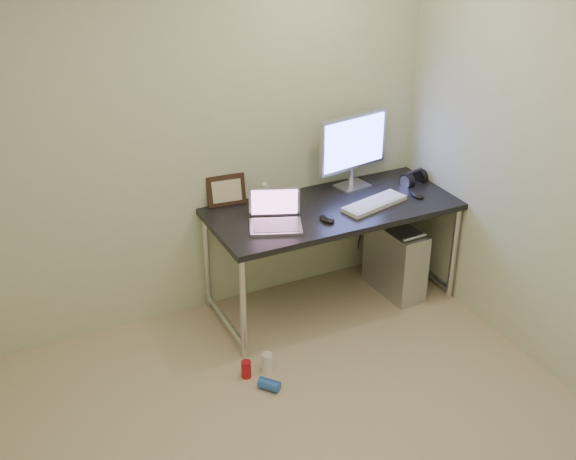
{
  "coord_description": "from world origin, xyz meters",
  "views": [
    {
      "loc": [
        -1.22,
        -2.36,
        2.8
      ],
      "look_at": [
        0.42,
        1.04,
        0.85
      ],
      "focal_mm": 45.0,
      "sensor_mm": 36.0,
      "label": 1
    }
  ],
  "objects": [
    {
      "name": "mouse_left",
      "position": [
        0.78,
        1.22,
        0.77
      ],
      "size": [
        0.1,
        0.13,
        0.04
      ],
      "primitive_type": "ellipsoid",
      "rotation": [
        0.0,
        0.0,
        0.16
      ],
      "color": "black",
      "rests_on": "desk"
    },
    {
      "name": "tower_computer",
      "position": [
        1.41,
        1.33,
        0.26
      ],
      "size": [
        0.24,
        0.5,
        0.54
      ],
      "rotation": [
        0.0,
        0.0,
        0.06
      ],
      "color": "silver",
      "rests_on": "ground"
    },
    {
      "name": "can_blue",
      "position": [
        0.14,
        0.71,
        0.03
      ],
      "size": [
        0.13,
        0.14,
        0.07
      ],
      "primitive_type": "cylinder",
      "rotation": [
        1.57,
        0.0,
        0.68
      ],
      "color": "blue",
      "rests_on": "ground"
    },
    {
      "name": "wall_back",
      "position": [
        0.0,
        1.75,
        1.25
      ],
      "size": [
        3.5,
        0.02,
        2.5
      ],
      "primitive_type": "cube",
      "color": "beige",
      "rests_on": "ground"
    },
    {
      "name": "desk",
      "position": [
        0.92,
        1.39,
        0.67
      ],
      "size": [
        1.66,
        0.73,
        0.75
      ],
      "color": "black",
      "rests_on": "ground"
    },
    {
      "name": "monitor",
      "position": [
        1.2,
        1.61,
        1.06
      ],
      "size": [
        0.56,
        0.2,
        0.52
      ],
      "rotation": [
        0.0,
        0.0,
        0.17
      ],
      "color": "silver",
      "rests_on": "desk"
    },
    {
      "name": "headphones",
      "position": [
        1.62,
        1.48,
        0.78
      ],
      "size": [
        0.2,
        0.12,
        0.12
      ],
      "rotation": [
        0.0,
        0.0,
        0.22
      ],
      "color": "black",
      "rests_on": "desk"
    },
    {
      "name": "can_white",
      "position": [
        0.2,
        0.88,
        0.06
      ],
      "size": [
        0.07,
        0.07,
        0.13
      ],
      "primitive_type": "cylinder",
      "rotation": [
        0.0,
        0.0,
        -0.0
      ],
      "color": "white",
      "rests_on": "ground"
    },
    {
      "name": "cable_b",
      "position": [
        1.45,
        1.68,
        0.38
      ],
      "size": [
        0.02,
        0.11,
        0.71
      ],
      "primitive_type": "cylinder",
      "rotation": [
        0.14,
        0.0,
        0.09
      ],
      "color": "black",
      "rests_on": "ground"
    },
    {
      "name": "mouse_right",
      "position": [
        1.51,
        1.28,
        0.77
      ],
      "size": [
        0.08,
        0.12,
        0.04
      ],
      "primitive_type": "ellipsoid",
      "rotation": [
        0.0,
        0.0,
        -0.03
      ],
      "color": "black",
      "rests_on": "desk"
    },
    {
      "name": "keyboard",
      "position": [
        1.17,
        1.28,
        0.76
      ],
      "size": [
        0.49,
        0.26,
        0.03
      ],
      "primitive_type": "cube",
      "rotation": [
        0.0,
        0.0,
        0.25
      ],
      "color": "silver",
      "rests_on": "desk"
    },
    {
      "name": "cable_a",
      "position": [
        1.36,
        1.7,
        0.4
      ],
      "size": [
        0.01,
        0.16,
        0.69
      ],
      "primitive_type": "cylinder",
      "rotation": [
        0.21,
        0.0,
        0.0
      ],
      "color": "black",
      "rests_on": "ground"
    },
    {
      "name": "can_red",
      "position": [
        0.07,
        0.88,
        0.06
      ],
      "size": [
        0.08,
        0.08,
        0.11
      ],
      "primitive_type": "cylinder",
      "rotation": [
        0.0,
        0.0,
        -0.28
      ],
      "color": "#AD131B",
      "rests_on": "ground"
    },
    {
      "name": "picture_frame",
      "position": [
        0.3,
        1.72,
        0.85
      ],
      "size": [
        0.26,
        0.1,
        0.21
      ],
      "primitive_type": "cube",
      "rotation": [
        -0.21,
        0.0,
        -0.11
      ],
      "color": "black",
      "rests_on": "desk"
    },
    {
      "name": "laptop",
      "position": [
        0.47,
        1.32,
        0.8
      ],
      "size": [
        0.4,
        0.37,
        0.22
      ],
      "rotation": [
        0.0,
        0.0,
        -0.38
      ],
      "color": "silver",
      "rests_on": "desk"
    },
    {
      "name": "webcam",
      "position": [
        0.56,
        1.66,
        0.85
      ],
      "size": [
        0.05,
        0.04,
        0.13
      ],
      "rotation": [
        0.0,
        0.0,
        0.29
      ],
      "color": "silver",
      "rests_on": "desk"
    }
  ]
}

